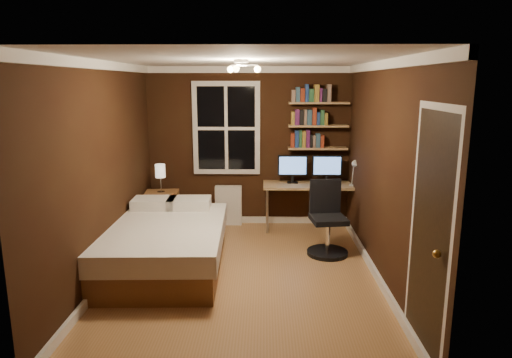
{
  "coord_description": "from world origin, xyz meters",
  "views": [
    {
      "loc": [
        0.25,
        -5.11,
        2.27
      ],
      "look_at": [
        0.15,
        0.45,
        1.08
      ],
      "focal_mm": 32.0,
      "sensor_mm": 36.0,
      "label": 1
    }
  ],
  "objects_px": {
    "desk_lamp": "(354,172)",
    "bed": "(163,245)",
    "radiator": "(229,205)",
    "nightstand": "(162,212)",
    "office_chair": "(327,226)",
    "bedside_lamp": "(161,178)",
    "desk": "(312,188)",
    "monitor_left": "(293,169)",
    "monitor_right": "(327,169)"
  },
  "relations": [
    {
      "from": "nightstand",
      "to": "office_chair",
      "type": "xyz_separation_m",
      "value": [
        2.41,
        -0.86,
        0.07
      ]
    },
    {
      "from": "desk",
      "to": "monitor_right",
      "type": "distance_m",
      "value": 0.37
    },
    {
      "from": "radiator",
      "to": "office_chair",
      "type": "xyz_separation_m",
      "value": [
        1.42,
        -1.26,
        0.06
      ]
    },
    {
      "from": "radiator",
      "to": "monitor_left",
      "type": "bearing_deg",
      "value": -6.38
    },
    {
      "from": "nightstand",
      "to": "monitor_right",
      "type": "height_order",
      "value": "monitor_right"
    },
    {
      "from": "monitor_right",
      "to": "office_chair",
      "type": "height_order",
      "value": "monitor_right"
    },
    {
      "from": "bed",
      "to": "nightstand",
      "type": "height_order",
      "value": "bed"
    },
    {
      "from": "bed",
      "to": "office_chair",
      "type": "relative_size",
      "value": 2.13
    },
    {
      "from": "nightstand",
      "to": "monitor_right",
      "type": "distance_m",
      "value": 2.63
    },
    {
      "from": "desk",
      "to": "office_chair",
      "type": "bearing_deg",
      "value": -84.56
    },
    {
      "from": "bedside_lamp",
      "to": "desk",
      "type": "bearing_deg",
      "value": 5.09
    },
    {
      "from": "bedside_lamp",
      "to": "desk",
      "type": "distance_m",
      "value": 2.32
    },
    {
      "from": "desk_lamp",
      "to": "bed",
      "type": "bearing_deg",
      "value": -151.21
    },
    {
      "from": "nightstand",
      "to": "office_chair",
      "type": "height_order",
      "value": "office_chair"
    },
    {
      "from": "bed",
      "to": "radiator",
      "type": "xyz_separation_m",
      "value": [
        0.68,
        1.79,
        0.02
      ]
    },
    {
      "from": "nightstand",
      "to": "monitor_left",
      "type": "distance_m",
      "value": 2.12
    },
    {
      "from": "desk_lamp",
      "to": "radiator",
      "type": "bearing_deg",
      "value": 169.16
    },
    {
      "from": "monitor_left",
      "to": "office_chair",
      "type": "xyz_separation_m",
      "value": [
        0.4,
        -1.14,
        -0.56
      ]
    },
    {
      "from": "bed",
      "to": "desk_lamp",
      "type": "distance_m",
      "value": 3.03
    },
    {
      "from": "bed",
      "to": "monitor_left",
      "type": "bearing_deg",
      "value": 42.97
    },
    {
      "from": "monitor_left",
      "to": "office_chair",
      "type": "height_order",
      "value": "monitor_left"
    },
    {
      "from": "bedside_lamp",
      "to": "monitor_left",
      "type": "relative_size",
      "value": 0.93
    },
    {
      "from": "radiator",
      "to": "nightstand",
      "type": "bearing_deg",
      "value": -158.3
    },
    {
      "from": "bed",
      "to": "desk",
      "type": "height_order",
      "value": "desk"
    },
    {
      "from": "bed",
      "to": "bedside_lamp",
      "type": "bearing_deg",
      "value": 100.87
    },
    {
      "from": "bed",
      "to": "bedside_lamp",
      "type": "distance_m",
      "value": 1.53
    },
    {
      "from": "office_chair",
      "to": "monitor_left",
      "type": "bearing_deg",
      "value": 101.62
    },
    {
      "from": "radiator",
      "to": "monitor_left",
      "type": "height_order",
      "value": "monitor_left"
    },
    {
      "from": "bedside_lamp",
      "to": "desk_lamp",
      "type": "height_order",
      "value": "desk_lamp"
    },
    {
      "from": "bed",
      "to": "radiator",
      "type": "relative_size",
      "value": 3.33
    },
    {
      "from": "nightstand",
      "to": "bed",
      "type": "bearing_deg",
      "value": -82.23
    },
    {
      "from": "bed",
      "to": "office_chair",
      "type": "distance_m",
      "value": 2.16
    },
    {
      "from": "bedside_lamp",
      "to": "monitor_right",
      "type": "bearing_deg",
      "value": 6.31
    },
    {
      "from": "desk",
      "to": "monitor_right",
      "type": "height_order",
      "value": "monitor_right"
    },
    {
      "from": "bedside_lamp",
      "to": "office_chair",
      "type": "height_order",
      "value": "bedside_lamp"
    },
    {
      "from": "bedside_lamp",
      "to": "bed",
      "type": "bearing_deg",
      "value": -77.28
    },
    {
      "from": "monitor_left",
      "to": "office_chair",
      "type": "distance_m",
      "value": 1.33
    },
    {
      "from": "radiator",
      "to": "bed",
      "type": "bearing_deg",
      "value": -110.63
    },
    {
      "from": "desk",
      "to": "monitor_left",
      "type": "xyz_separation_m",
      "value": [
        -0.3,
        0.08,
        0.28
      ]
    },
    {
      "from": "bed",
      "to": "monitor_left",
      "type": "relative_size",
      "value": 4.51
    },
    {
      "from": "bedside_lamp",
      "to": "nightstand",
      "type": "bearing_deg",
      "value": 0.0
    },
    {
      "from": "bed",
      "to": "office_chair",
      "type": "height_order",
      "value": "office_chair"
    },
    {
      "from": "bed",
      "to": "nightstand",
      "type": "relative_size",
      "value": 3.4
    },
    {
      "from": "nightstand",
      "to": "desk_lamp",
      "type": "relative_size",
      "value": 1.41
    },
    {
      "from": "desk",
      "to": "monitor_left",
      "type": "height_order",
      "value": "monitor_left"
    },
    {
      "from": "radiator",
      "to": "bedside_lamp",
      "type": "bearing_deg",
      "value": -158.3
    },
    {
      "from": "nightstand",
      "to": "desk_lamp",
      "type": "bearing_deg",
      "value": -4.42
    },
    {
      "from": "bed",
      "to": "desk",
      "type": "xyz_separation_m",
      "value": [
        1.99,
        1.61,
        0.36
      ]
    },
    {
      "from": "nightstand",
      "to": "desk_lamp",
      "type": "height_order",
      "value": "desk_lamp"
    },
    {
      "from": "desk",
      "to": "nightstand",
      "type": "bearing_deg",
      "value": -174.91
    }
  ]
}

